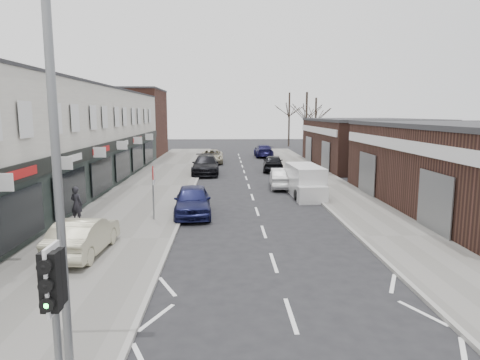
{
  "coord_description": "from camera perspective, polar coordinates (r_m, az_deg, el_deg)",
  "views": [
    {
      "loc": [
        -1.69,
        -8.46,
        5.23
      ],
      "look_at": [
        -1.11,
        8.39,
        2.6
      ],
      "focal_mm": 32.0,
      "sensor_mm": 36.0,
      "label": 1
    }
  ],
  "objects": [
    {
      "name": "parked_car_right_b",
      "position": [
        39.09,
        4.43,
        2.27
      ],
      "size": [
        2.2,
        4.59,
        1.52
      ],
      "primitive_type": "imported",
      "rotation": [
        0.0,
        0.0,
        3.05
      ],
      "color": "black",
      "rests_on": "ground"
    },
    {
      "name": "right_unit_far",
      "position": [
        44.87,
        16.53,
        4.69
      ],
      "size": [
        10.0,
        16.0,
        4.5
      ],
      "primitive_type": "cube",
      "color": "#3C221B",
      "rests_on": "ground"
    },
    {
      "name": "brick_block_far",
      "position": [
        54.76,
        -14.54,
        7.3
      ],
      "size": [
        8.0,
        10.0,
        8.0
      ],
      "primitive_type": "cube",
      "color": "#49281F",
      "rests_on": "ground"
    },
    {
      "name": "tree_far_c",
      "position": [
        69.41,
        6.5,
        4.49
      ],
      "size": [
        3.6,
        3.6,
        8.5
      ],
      "primitive_type": null,
      "color": "#382D26",
      "rests_on": "ground"
    },
    {
      "name": "street_lamp",
      "position": [
        8.19,
        -22.24,
        3.93
      ],
      "size": [
        2.23,
        0.22,
        8.0
      ],
      "color": "slate",
      "rests_on": "pavement_left"
    },
    {
      "name": "pavement_right",
      "position": [
        31.78,
        11.6,
        -0.68
      ],
      "size": [
        3.5,
        64.0,
        0.12
      ],
      "primitive_type": "cube",
      "color": "slate",
      "rests_on": "ground"
    },
    {
      "name": "parked_car_right_a",
      "position": [
        30.4,
        5.58,
        0.28
      ],
      "size": [
        1.78,
        4.43,
        1.43
      ],
      "primitive_type": "imported",
      "rotation": [
        0.0,
        0.0,
        3.08
      ],
      "color": "silver",
      "rests_on": "ground"
    },
    {
      "name": "white_van",
      "position": [
        27.55,
        8.71,
        -0.23
      ],
      "size": [
        1.99,
        5.1,
        1.95
      ],
      "rotation": [
        0.0,
        0.0,
        0.05
      ],
      "color": "silver",
      "rests_on": "ground"
    },
    {
      "name": "tree_far_b",
      "position": [
        64.05,
        9.95,
        4.05
      ],
      "size": [
        3.6,
        3.6,
        7.5
      ],
      "primitive_type": null,
      "color": "#382D26",
      "rests_on": "ground"
    },
    {
      "name": "parked_car_left_a",
      "position": [
        22.23,
        -6.34,
        -2.74
      ],
      "size": [
        2.12,
        4.68,
        1.56
      ],
      "primitive_type": "imported",
      "rotation": [
        0.0,
        0.0,
        0.06
      ],
      "color": "#151842",
      "rests_on": "ground"
    },
    {
      "name": "pedestrian",
      "position": [
        21.65,
        -20.96,
        -3.05
      ],
      "size": [
        0.73,
        0.61,
        1.72
      ],
      "primitive_type": "imported",
      "rotation": [
        0.0,
        0.0,
        2.77
      ],
      "color": "black",
      "rests_on": "pavement_left"
    },
    {
      "name": "traffic_light",
      "position": [
        7.54,
        -23.57,
        -13.84
      ],
      "size": [
        0.28,
        0.6,
        3.1
      ],
      "color": "slate",
      "rests_on": "pavement_left"
    },
    {
      "name": "ground",
      "position": [
        10.09,
        8.64,
        -22.46
      ],
      "size": [
        160.0,
        160.0,
        0.0
      ],
      "primitive_type": "plane",
      "color": "black",
      "rests_on": "ground"
    },
    {
      "name": "parked_car_left_b",
      "position": [
        37.09,
        -4.6,
        2.0
      ],
      "size": [
        2.35,
        5.64,
        1.63
      ],
      "primitive_type": "imported",
      "rotation": [
        0.0,
        0.0,
        0.01
      ],
      "color": "black",
      "rests_on": "ground"
    },
    {
      "name": "shop_terrace_left",
      "position": [
        30.4,
        -24.92,
        4.88
      ],
      "size": [
        8.0,
        41.0,
        7.1
      ],
      "primitive_type": "cube",
      "color": "silver",
      "rests_on": "ground"
    },
    {
      "name": "tree_far_a",
      "position": [
        57.7,
        8.73,
        3.56
      ],
      "size": [
        3.6,
        3.6,
        8.0
      ],
      "primitive_type": null,
      "color": "#382D26",
      "rests_on": "ground"
    },
    {
      "name": "warning_sign",
      "position": [
        20.97,
        -11.46,
        0.38
      ],
      "size": [
        0.12,
        0.8,
        2.7
      ],
      "color": "slate",
      "rests_on": "pavement_left"
    },
    {
      "name": "parked_car_left_c",
      "position": [
        45.47,
        -3.78,
        3.14
      ],
      "size": [
        2.42,
        5.16,
        1.43
      ],
      "primitive_type": "imported",
      "rotation": [
        0.0,
        0.0,
        0.01
      ],
      "color": "#A49C83",
      "rests_on": "ground"
    },
    {
      "name": "sedan_on_pavement",
      "position": [
        16.77,
        -20.12,
        -7.0
      ],
      "size": [
        1.66,
        4.22,
        1.37
      ],
      "primitive_type": "imported",
      "rotation": [
        0.0,
        0.0,
        3.09
      ],
      "color": "#B3AE8F",
      "rests_on": "pavement_left"
    },
    {
      "name": "pavement_left",
      "position": [
        31.31,
        -11.24,
        -0.81
      ],
      "size": [
        5.5,
        64.0,
        0.12
      ],
      "primitive_type": "cube",
      "color": "slate",
      "rests_on": "ground"
    },
    {
      "name": "parked_car_right_c",
      "position": [
        52.05,
        3.15,
        3.91
      ],
      "size": [
        2.12,
        5.17,
        1.5
      ],
      "primitive_type": "imported",
      "rotation": [
        0.0,
        0.0,
        3.15
      ],
      "color": "#161441",
      "rests_on": "ground"
    }
  ]
}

